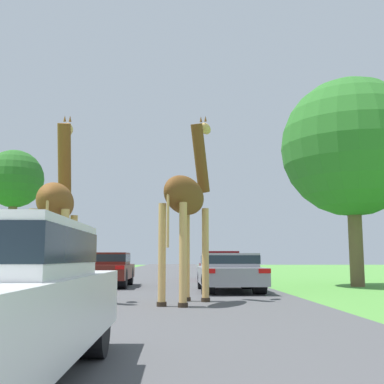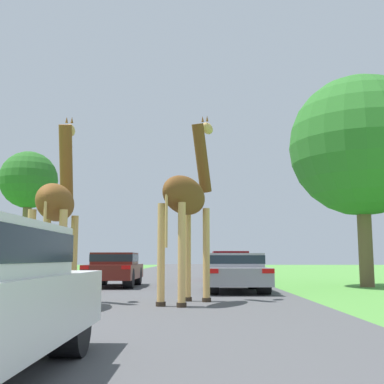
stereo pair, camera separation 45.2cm
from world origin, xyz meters
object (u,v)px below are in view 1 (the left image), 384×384
Objects in this scene: tree_centre_back at (14,180)px; giraffe_companion at (57,204)px; car_queue_left at (107,268)px; giraffe_near_road at (187,200)px; car_far_ahead at (229,271)px; tree_left_edge at (351,148)px; car_queue_right at (220,265)px.

giraffe_companion is at bearing -68.99° from tree_centre_back.
tree_centre_back reaches higher than car_queue_left.
giraffe_companion is 0.56× the size of tree_centre_back.
giraffe_companion is at bearing -140.18° from giraffe_near_road.
car_far_ahead is 0.52× the size of tree_left_edge.
car_queue_left is (0.06, 7.67, -1.56)m from giraffe_companion.
giraffe_near_road reaches higher than car_far_ahead.
car_far_ahead is 0.51× the size of tree_centre_back.
car_queue_right is 7.16m from car_queue_left.
giraffe_companion reaches higher than car_queue_right.
giraffe_near_road is at bearing -134.71° from tree_left_edge.
tree_centre_back is (-11.12, 20.48, 3.76)m from giraffe_near_road.
tree_centre_back is (-12.57, 16.30, 5.56)m from car_far_ahead.
giraffe_companion is 1.10× the size of car_far_ahead.
giraffe_near_road is 1.15× the size of car_queue_right.
giraffe_near_road is 0.60× the size of tree_left_edge.
car_far_ahead is 7.40m from tree_left_edge.
car_far_ahead is at bearing -52.37° from tree_centre_back.
tree_centre_back is at bearing 142.33° from giraffe_near_road.
giraffe_near_road is 3.05m from giraffe_companion.
car_queue_right is 8.62m from tree_left_edge.
tree_left_edge is at bearing 33.24° from giraffe_companion.
giraffe_near_road is at bearing -61.51° from tree_centre_back.
car_far_ahead is at bearing 43.89° from giraffe_companion.
car_queue_right is at bearing 130.39° from tree_left_edge.
giraffe_companion is 0.57× the size of tree_left_edge.
tree_left_edge reaches higher than car_queue_left.
car_queue_right is 0.51× the size of tree_centre_back.
tree_centre_back is at bearing 106.03° from giraffe_companion.
tree_centre_back reaches higher than car_far_ahead.
car_far_ahead is (4.32, -2.66, -0.04)m from car_queue_left.
giraffe_near_road is 1.23× the size of car_queue_left.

